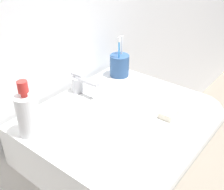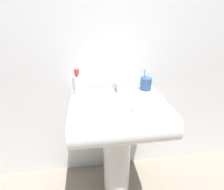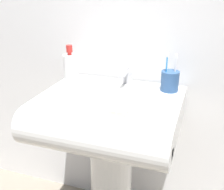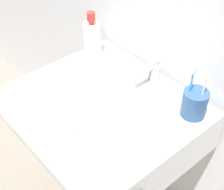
{
  "view_description": "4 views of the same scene",
  "coord_description": "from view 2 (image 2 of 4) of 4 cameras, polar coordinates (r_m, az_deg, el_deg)",
  "views": [
    {
      "loc": [
        -0.67,
        -0.53,
        1.41
      ],
      "look_at": [
        0.02,
        0.02,
        0.88
      ],
      "focal_mm": 45.0,
      "sensor_mm": 36.0,
      "label": 1
    },
    {
      "loc": [
        -0.19,
        -1.06,
        1.35
      ],
      "look_at": [
        -0.04,
        0.01,
        0.87
      ],
      "focal_mm": 28.0,
      "sensor_mm": 36.0,
      "label": 2
    },
    {
      "loc": [
        0.4,
        -1.13,
        1.33
      ],
      "look_at": [
        0.01,
        -0.03,
        0.85
      ],
      "focal_mm": 45.0,
      "sensor_mm": 36.0,
      "label": 3
    },
    {
      "loc": [
        0.71,
        -0.61,
        1.64
      ],
      "look_at": [
        0.02,
        -0.01,
        0.87
      ],
      "focal_mm": 55.0,
      "sensor_mm": 36.0,
      "label": 4
    }
  ],
  "objects": [
    {
      "name": "toothbrush_cup",
      "position": [
        1.36,
        10.99,
        3.67
      ],
      "size": [
        0.09,
        0.09,
        0.19
      ],
      "color": "#2D5184",
      "rests_on": "sink_basin"
    },
    {
      "name": "sink_pedestal",
      "position": [
        1.48,
        1.59,
        -19.37
      ],
      "size": [
        0.21,
        0.21,
        0.67
      ],
      "primitive_type": "cylinder",
      "color": "white",
      "rests_on": "ground"
    },
    {
      "name": "sink_basin",
      "position": [
        1.18,
        2.32,
        -6.54
      ],
      "size": [
        0.64,
        0.56,
        0.17
      ],
      "color": "white",
      "rests_on": "sink_pedestal"
    },
    {
      "name": "ground_plane",
      "position": [
        1.73,
        1.45,
        -27.45
      ],
      "size": [
        6.0,
        6.0,
        0.0
      ],
      "primitive_type": "plane",
      "color": "gray",
      "rests_on": "ground"
    },
    {
      "name": "bar_soap",
      "position": [
        1.05,
        8.72,
        -4.97
      ],
      "size": [
        0.07,
        0.05,
        0.02
      ],
      "primitive_type": "cube",
      "color": "silver",
      "rests_on": "sink_basin"
    },
    {
      "name": "soap_bottle",
      "position": [
        1.26,
        -11.18,
        3.21
      ],
      "size": [
        0.07,
        0.07,
        0.19
      ],
      "color": "white",
      "rests_on": "sink_basin"
    },
    {
      "name": "faucet",
      "position": [
        1.34,
        1.49,
        3.37
      ],
      "size": [
        0.05,
        0.14,
        0.08
      ],
      "color": "#B7B7BC",
      "rests_on": "sink_basin"
    },
    {
      "name": "wall_back",
      "position": [
        1.36,
        -0.04,
        17.68
      ],
      "size": [
        5.0,
        0.05,
        2.4
      ],
      "primitive_type": "cube",
      "color": "white",
      "rests_on": "ground"
    }
  ]
}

